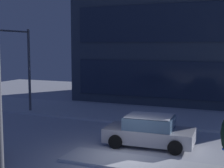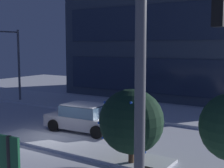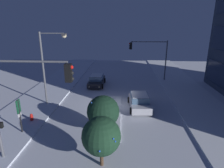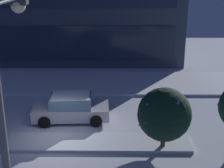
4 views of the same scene
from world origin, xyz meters
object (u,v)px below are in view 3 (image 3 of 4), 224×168
car_far (139,102)px  fire_hydrant (32,118)px  decorated_tree_median (101,136)px  street_lamp_arched (49,59)px  car_near (97,80)px  traffic_light_corner_far_left (151,52)px  parking_info_sign (19,112)px  decorated_tree_left_of_median (103,112)px  traffic_light_corner_near_right (22,93)px

car_far → fire_hydrant: car_far is taller
decorated_tree_median → street_lamp_arched: bearing=-145.1°
car_near → traffic_light_corner_far_left: bearing=112.6°
car_far → fire_hydrant: size_ratio=5.76×
car_near → fire_hydrant: size_ratio=5.91×
car_far → fire_hydrant: (3.47, -9.61, -0.35)m
car_far → decorated_tree_median: 9.03m
parking_info_sign → decorated_tree_left_of_median: (-0.62, 6.32, -0.03)m
car_near → decorated_tree_median: decorated_tree_median is taller
street_lamp_arched → car_far: bearing=-2.3°
traffic_light_corner_far_left → street_lamp_arched: bearing=41.3°
fire_hydrant → decorated_tree_median: size_ratio=0.24×
car_near → traffic_light_corner_far_left: (-3.08, 7.63, 3.52)m
traffic_light_corner_far_left → parking_info_sign: size_ratio=2.10×
traffic_light_corner_far_left → decorated_tree_median: traffic_light_corner_far_left is taller
street_lamp_arched → decorated_tree_left_of_median: street_lamp_arched is taller
street_lamp_arched → decorated_tree_median: (8.84, 6.17, -2.89)m
car_far → traffic_light_corner_far_left: (-10.30, 2.26, 3.52)m
car_far → street_lamp_arched: bearing=84.3°
decorated_tree_median → fire_hydrant: bearing=-126.5°
traffic_light_corner_far_left → car_far: bearing=77.6°
car_far → parking_info_sign: bearing=116.2°
car_near → traffic_light_corner_near_right: traffic_light_corner_near_right is taller
car_near → decorated_tree_left_of_median: (11.97, 2.21, 1.07)m
traffic_light_corner_far_left → car_near: bearing=21.9°
fire_hydrant → decorated_tree_median: (4.99, 6.74, 1.65)m
decorated_tree_median → decorated_tree_left_of_median: bearing=-175.5°
fire_hydrant → decorated_tree_median: decorated_tree_median is taller
car_far → parking_info_sign: size_ratio=1.55×
car_far → decorated_tree_median: (8.47, -2.87, 1.30)m
car_far → fire_hydrant: bearing=106.6°
traffic_light_corner_far_left → decorated_tree_left_of_median: bearing=70.2°
car_near → car_far: same height
fire_hydrant → decorated_tree_left_of_median: (1.27, 6.45, 1.41)m
street_lamp_arched → decorated_tree_median: 11.16m
car_near → fire_hydrant: (10.70, -4.24, -0.35)m
decorated_tree_median → car_near: bearing=-170.9°
traffic_light_corner_near_right → decorated_tree_left_of_median: bearing=40.1°
traffic_light_corner_far_left → decorated_tree_median: bearing=74.7°
car_near → street_lamp_arched: (6.85, -3.67, 4.19)m
fire_hydrant → parking_info_sign: bearing=3.8°
parking_info_sign → fire_hydrant: bearing=90.1°
car_near → traffic_light_corner_far_left: 8.95m
traffic_light_corner_near_right → parking_info_sign: bearing=126.3°
traffic_light_corner_far_left → fire_hydrant: size_ratio=7.81×
decorated_tree_median → traffic_light_corner_near_right: bearing=-92.5°
car_far → parking_info_sign: 10.95m
car_far → decorated_tree_left_of_median: decorated_tree_left_of_median is taller
traffic_light_corner_near_right → street_lamp_arched: size_ratio=0.87×
traffic_light_corner_near_right → fire_hydrant: (-4.80, -2.26, -4.10)m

